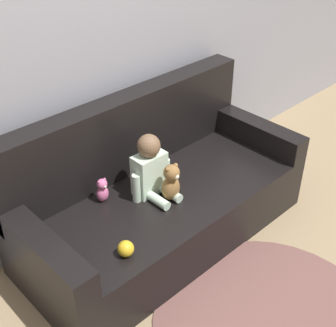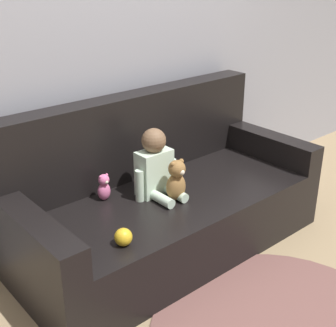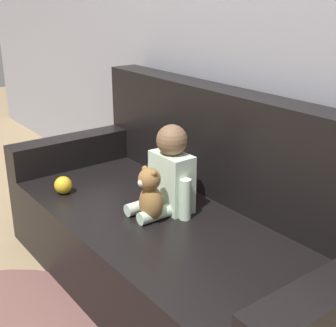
{
  "view_description": "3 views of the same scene",
  "coord_description": "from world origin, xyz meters",
  "px_view_note": "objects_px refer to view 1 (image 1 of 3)",
  "views": [
    {
      "loc": [
        -1.77,
        -1.9,
        2.37
      ],
      "look_at": [
        -0.05,
        -0.09,
        0.7
      ],
      "focal_mm": 50.0,
      "sensor_mm": 36.0,
      "label": 1
    },
    {
      "loc": [
        -1.79,
        -2.07,
        1.82
      ],
      "look_at": [
        -0.08,
        -0.08,
        0.68
      ],
      "focal_mm": 50.0,
      "sensor_mm": 36.0,
      "label": 2
    },
    {
      "loc": [
        1.65,
        -1.27,
        1.47
      ],
      "look_at": [
        -0.01,
        -0.03,
        0.71
      ],
      "focal_mm": 50.0,
      "sensor_mm": 36.0,
      "label": 3
    }
  ],
  "objects_px": {
    "couch": "(157,195)",
    "teddy_bear_brown": "(171,183)",
    "plush_toy_side": "(102,190)",
    "toy_ball": "(126,249)",
    "person_baby": "(151,170)"
  },
  "relations": [
    {
      "from": "couch",
      "to": "teddy_bear_brown",
      "type": "distance_m",
      "value": 0.3
    },
    {
      "from": "plush_toy_side",
      "to": "teddy_bear_brown",
      "type": "bearing_deg",
      "value": -41.16
    },
    {
      "from": "teddy_bear_brown",
      "to": "toy_ball",
      "type": "xyz_separation_m",
      "value": [
        -0.55,
        -0.2,
        -0.09
      ]
    },
    {
      "from": "couch",
      "to": "person_baby",
      "type": "xyz_separation_m",
      "value": [
        -0.08,
        -0.04,
        0.28
      ]
    },
    {
      "from": "couch",
      "to": "teddy_bear_brown",
      "type": "height_order",
      "value": "couch"
    },
    {
      "from": "teddy_bear_brown",
      "to": "toy_ball",
      "type": "height_order",
      "value": "teddy_bear_brown"
    },
    {
      "from": "couch",
      "to": "plush_toy_side",
      "type": "relative_size",
      "value": 11.8
    },
    {
      "from": "couch",
      "to": "teddy_bear_brown",
      "type": "bearing_deg",
      "value": -101.18
    },
    {
      "from": "couch",
      "to": "toy_ball",
      "type": "relative_size",
      "value": 21.3
    },
    {
      "from": "person_baby",
      "to": "teddy_bear_brown",
      "type": "xyz_separation_m",
      "value": [
        0.04,
        -0.15,
        -0.05
      ]
    },
    {
      "from": "person_baby",
      "to": "toy_ball",
      "type": "bearing_deg",
      "value": -145.72
    },
    {
      "from": "toy_ball",
      "to": "plush_toy_side",
      "type": "bearing_deg",
      "value": 67.02
    },
    {
      "from": "person_baby",
      "to": "teddy_bear_brown",
      "type": "relative_size",
      "value": 1.62
    },
    {
      "from": "couch",
      "to": "person_baby",
      "type": "bearing_deg",
      "value": -155.53
    },
    {
      "from": "person_baby",
      "to": "toy_ball",
      "type": "xyz_separation_m",
      "value": [
        -0.51,
        -0.35,
        -0.14
      ]
    }
  ]
}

